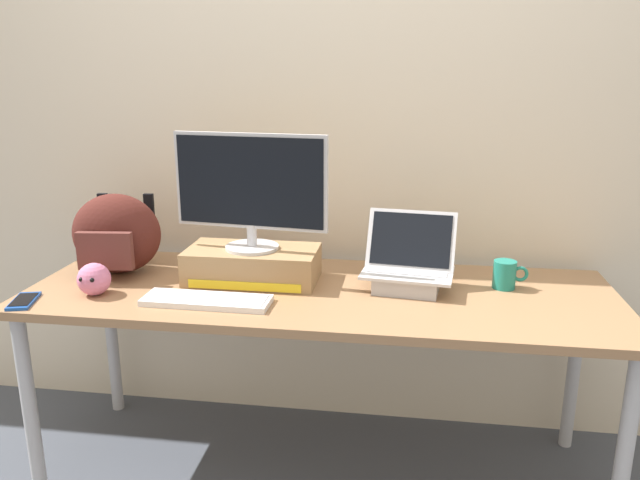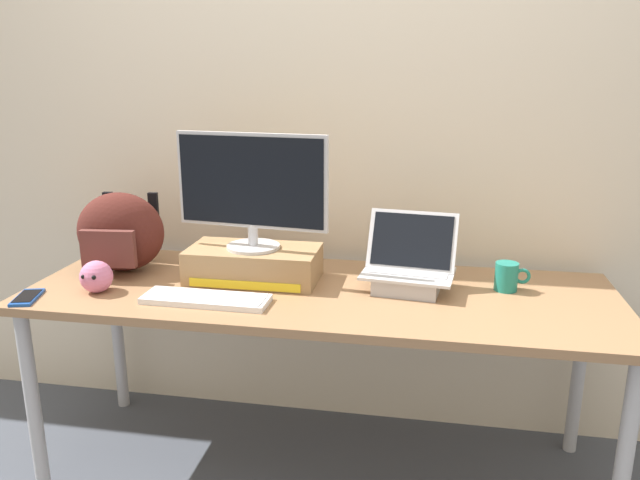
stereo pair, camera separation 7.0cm
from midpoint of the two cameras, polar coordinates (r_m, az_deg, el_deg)
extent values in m
plane|color=#474C56|center=(2.52, 0.84, -20.37)|extent=(20.00, 20.00, 0.00)
cube|color=beige|center=(2.51, 2.75, 11.43)|extent=(7.00, 0.10, 2.60)
cube|color=#99704C|center=(2.18, 0.92, -4.95)|extent=(2.05, 0.72, 0.03)
cylinder|color=#B2B2B7|center=(2.43, -24.28, -13.64)|extent=(0.05, 0.05, 0.70)
cylinder|color=#B2B2B7|center=(2.15, 27.16, -18.05)|extent=(0.05, 0.05, 0.70)
cylinder|color=#B2B2B7|center=(2.89, -17.57, -8.26)|extent=(0.05, 0.05, 0.70)
cylinder|color=#B2B2B7|center=(2.65, 23.54, -11.02)|extent=(0.05, 0.05, 0.70)
cube|color=#9E7A51|center=(2.26, -5.26, -2.22)|extent=(0.47, 0.25, 0.12)
cube|color=yellow|center=(2.16, -6.12, -4.19)|extent=(0.40, 0.00, 0.03)
cylinder|color=silver|center=(2.25, -5.30, -0.60)|extent=(0.19, 0.19, 0.01)
cylinder|color=silver|center=(2.23, -5.33, 0.51)|extent=(0.04, 0.04, 0.08)
cube|color=silver|center=(2.19, -5.46, 5.46)|extent=(0.56, 0.08, 0.34)
cube|color=black|center=(2.18, -5.57, 5.42)|extent=(0.54, 0.07, 0.31)
cube|color=#ADADB2|center=(2.19, 9.02, -3.90)|extent=(0.24, 0.22, 0.06)
cube|color=silver|center=(2.18, 9.05, -3.09)|extent=(0.34, 0.25, 0.01)
cube|color=#B7B7BC|center=(2.19, 9.12, -2.80)|extent=(0.29, 0.15, 0.00)
cube|color=silver|center=(2.21, 9.40, -0.06)|extent=(0.32, 0.13, 0.20)
cube|color=black|center=(2.20, 9.39, -0.04)|extent=(0.29, 0.12, 0.17)
cube|color=white|center=(2.08, -9.56, -5.43)|extent=(0.43, 0.14, 0.02)
cube|color=silver|center=(2.08, -9.57, -5.13)|extent=(0.40, 0.12, 0.00)
ellipsoid|color=#4C1E19|center=(2.44, -17.18, 0.71)|extent=(0.35, 0.25, 0.30)
cube|color=brown|center=(2.34, -18.21, -0.78)|extent=(0.20, 0.05, 0.14)
cube|color=black|center=(2.58, -18.13, 1.75)|extent=(0.04, 0.02, 0.23)
cube|color=black|center=(2.52, -14.30, 1.72)|extent=(0.04, 0.02, 0.23)
cylinder|color=#1E7F70|center=(2.26, 17.70, -3.25)|extent=(0.08, 0.08, 0.10)
torus|color=#1E7F70|center=(2.26, 19.06, -3.18)|extent=(0.06, 0.01, 0.06)
cube|color=#19479E|center=(2.29, -24.68, -4.86)|extent=(0.11, 0.16, 0.01)
cube|color=black|center=(2.29, -24.70, -4.73)|extent=(0.09, 0.13, 0.00)
sphere|color=#CC7099|center=(2.26, -19.16, -3.23)|extent=(0.11, 0.11, 0.11)
sphere|color=black|center=(2.22, -20.23, -3.22)|extent=(0.02, 0.02, 0.02)
sphere|color=black|center=(2.20, -19.34, -3.30)|extent=(0.02, 0.02, 0.02)
camera|label=1|loc=(0.03, -89.06, 0.26)|focal=34.58mm
camera|label=2|loc=(0.03, 90.94, -0.26)|focal=34.58mm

